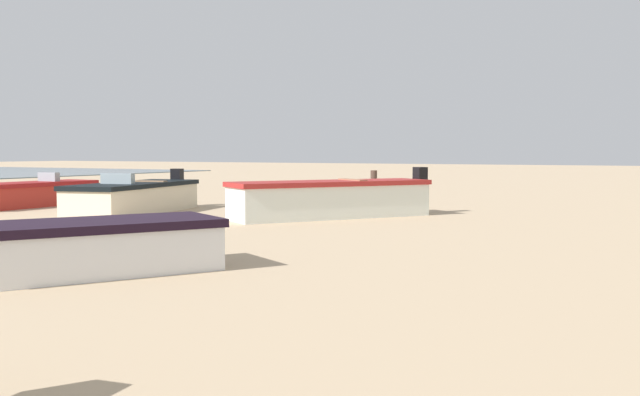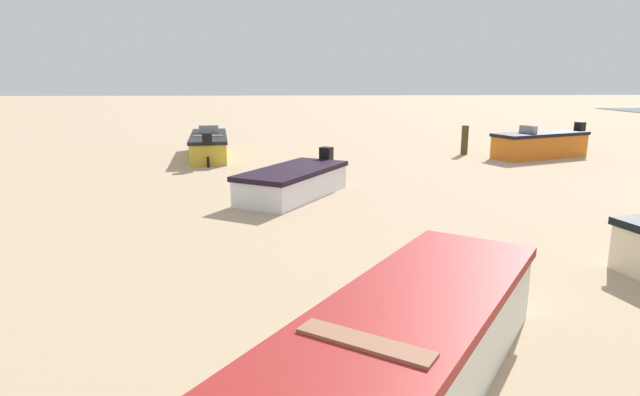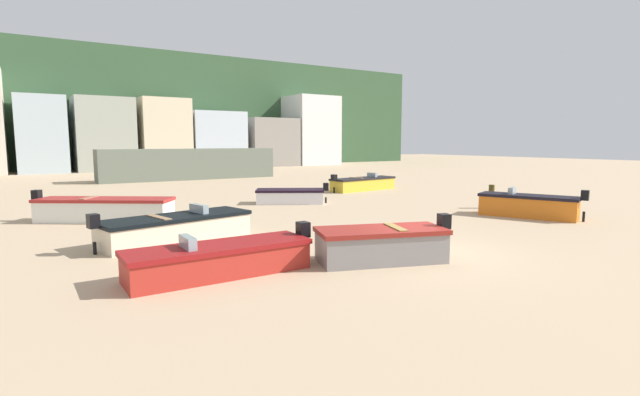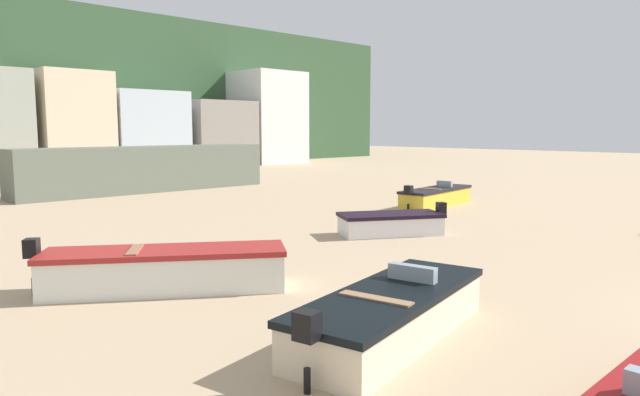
% 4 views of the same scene
% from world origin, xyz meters
% --- Properties ---
extents(boat_yellow_0, '(5.24, 1.98, 1.16)m').
position_xyz_m(boat_yellow_0, '(9.53, 14.78, 0.43)').
color(boat_yellow_0, gold).
rests_on(boat_yellow_0, ground).
extents(boat_orange_1, '(2.62, 4.14, 1.26)m').
position_xyz_m(boat_orange_1, '(8.62, 2.25, 0.49)').
color(boat_orange_1, orange).
rests_on(boat_orange_1, ground).
extents(boat_white_4, '(3.73, 3.03, 1.05)m').
position_xyz_m(boat_white_4, '(2.31, 11.59, 0.38)').
color(boat_white_4, white).
rests_on(boat_white_4, ground).
extents(boat_white_6, '(5.13, 4.14, 1.26)m').
position_xyz_m(boat_white_6, '(-6.64, 10.73, 0.48)').
color(boat_white_6, white).
rests_on(boat_white_6, ground).
extents(mooring_post_near_water, '(0.27, 0.27, 1.13)m').
position_xyz_m(mooring_post_near_water, '(9.58, 4.84, 0.56)').
color(mooring_post_near_water, '#423B1A').
rests_on(mooring_post_near_water, ground).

